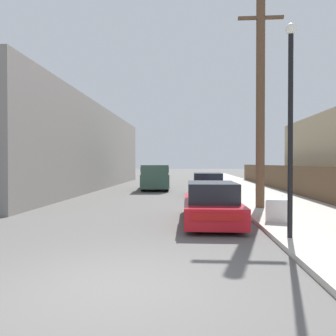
{
  "coord_description": "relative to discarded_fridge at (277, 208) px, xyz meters",
  "views": [
    {
      "loc": [
        1.16,
        -4.84,
        1.9
      ],
      "look_at": [
        0.34,
        7.2,
        1.73
      ],
      "focal_mm": 35.0,
      "sensor_mm": 36.0,
      "label": 1
    }
  ],
  "objects": [
    {
      "name": "ground_plane",
      "position": [
        -3.98,
        -6.0,
        -0.46
      ],
      "size": [
        220.0,
        220.0,
        0.0
      ],
      "primitive_type": "plane",
      "color": "#595654"
    },
    {
      "name": "sidewalk_curb",
      "position": [
        1.32,
        17.5,
        -0.4
      ],
      "size": [
        4.2,
        63.0,
        0.12
      ],
      "primitive_type": "cube",
      "color": "#ADA89E",
      "rests_on": "ground"
    },
    {
      "name": "discarded_fridge",
      "position": [
        0.0,
        0.0,
        0.0
      ],
      "size": [
        1.05,
        1.73,
        0.7
      ],
      "rotation": [
        0.0,
        0.0,
        -0.27
      ],
      "color": "white",
      "rests_on": "sidewalk_curb"
    },
    {
      "name": "parked_sports_car_red",
      "position": [
        -2.15,
        -0.29,
        0.13
      ],
      "size": [
        1.75,
        4.6,
        1.31
      ],
      "rotation": [
        0.0,
        0.0,
        0.01
      ],
      "color": "red",
      "rests_on": "ground"
    },
    {
      "name": "car_parked_mid",
      "position": [
        -1.81,
        8.54,
        0.17
      ],
      "size": [
        1.86,
        4.15,
        1.34
      ],
      "rotation": [
        0.0,
        0.0,
        0.0
      ],
      "color": "#2D478C",
      "rests_on": "ground"
    },
    {
      "name": "pickup_truck",
      "position": [
        -5.33,
        12.54,
        0.44
      ],
      "size": [
        2.38,
        5.35,
        1.78
      ],
      "rotation": [
        0.0,
        0.0,
        3.23
      ],
      "color": "#385647",
      "rests_on": "ground"
    },
    {
      "name": "utility_pole",
      "position": [
        -0.0,
        2.58,
        3.98
      ],
      "size": [
        1.8,
        0.35,
        8.47
      ],
      "color": "brown",
      "rests_on": "sidewalk_curb"
    },
    {
      "name": "street_lamp",
      "position": [
        -0.43,
        -2.83,
        2.6
      ],
      "size": [
        0.26,
        0.26,
        5.11
      ],
      "color": "black",
      "rests_on": "sidewalk_curb"
    },
    {
      "name": "wooden_fence",
      "position": [
        3.27,
        11.02,
        0.49
      ],
      "size": [
        0.08,
        30.43,
        1.64
      ],
      "primitive_type": "cube",
      "color": "brown",
      "rests_on": "sidewalk_curb"
    },
    {
      "name": "building_left_block",
      "position": [
        -12.74,
        13.74,
        2.59
      ],
      "size": [
        7.0,
        26.91,
        6.1
      ],
      "primitive_type": "cube",
      "color": "gray",
      "rests_on": "ground"
    }
  ]
}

